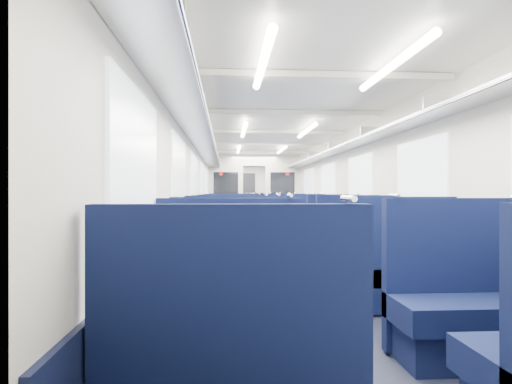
% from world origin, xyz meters
% --- Properties ---
extents(floor, '(2.80, 18.00, 0.01)m').
position_xyz_m(floor, '(0.00, 0.00, 0.00)').
color(floor, black).
rests_on(floor, ground).
extents(ceiling, '(2.80, 18.00, 0.01)m').
position_xyz_m(ceiling, '(0.00, 0.00, 2.35)').
color(ceiling, white).
rests_on(ceiling, wall_left).
extents(wall_left, '(0.02, 18.00, 2.35)m').
position_xyz_m(wall_left, '(-1.40, 0.00, 1.18)').
color(wall_left, beige).
rests_on(wall_left, floor).
extents(dado_left, '(0.03, 17.90, 0.70)m').
position_xyz_m(dado_left, '(-1.39, 0.00, 0.35)').
color(dado_left, black).
rests_on(dado_left, floor).
extents(wall_right, '(0.02, 18.00, 2.35)m').
position_xyz_m(wall_right, '(1.40, 0.00, 1.18)').
color(wall_right, beige).
rests_on(wall_right, floor).
extents(dado_right, '(0.03, 17.90, 0.70)m').
position_xyz_m(dado_right, '(1.39, 0.00, 0.35)').
color(dado_right, black).
rests_on(dado_right, floor).
extents(wall_far, '(2.80, 0.02, 2.35)m').
position_xyz_m(wall_far, '(0.00, 9.00, 1.18)').
color(wall_far, beige).
rests_on(wall_far, floor).
extents(luggage_rack_left, '(0.36, 17.40, 0.18)m').
position_xyz_m(luggage_rack_left, '(-1.21, 0.00, 1.97)').
color(luggage_rack_left, '#B2B5BA').
rests_on(luggage_rack_left, wall_left).
extents(luggage_rack_right, '(0.36, 17.40, 0.18)m').
position_xyz_m(luggage_rack_right, '(1.21, 0.00, 1.97)').
color(luggage_rack_right, '#B2B5BA').
rests_on(luggage_rack_right, wall_right).
extents(windows, '(2.78, 15.60, 0.75)m').
position_xyz_m(windows, '(0.00, -0.46, 1.42)').
color(windows, white).
rests_on(windows, wall_left).
extents(ceiling_fittings, '(2.70, 16.06, 0.11)m').
position_xyz_m(ceiling_fittings, '(0.00, -0.26, 2.29)').
color(ceiling_fittings, silver).
rests_on(ceiling_fittings, ceiling).
extents(end_door, '(0.75, 0.06, 2.00)m').
position_xyz_m(end_door, '(0.00, 8.94, 1.00)').
color(end_door, black).
rests_on(end_door, floor).
extents(bulkhead, '(2.80, 0.10, 2.35)m').
position_xyz_m(bulkhead, '(-0.00, 3.44, 1.23)').
color(bulkhead, silver).
rests_on(bulkhead, floor).
extents(seat_2, '(1.06, 0.58, 1.18)m').
position_xyz_m(seat_2, '(-0.83, -7.06, 0.36)').
color(seat_2, '#0C143A').
rests_on(seat_2, floor).
extents(seat_3, '(1.06, 0.58, 1.18)m').
position_xyz_m(seat_3, '(0.83, -7.14, 0.36)').
color(seat_3, '#0C143A').
rests_on(seat_3, floor).
extents(seat_4, '(1.06, 0.58, 1.18)m').
position_xyz_m(seat_4, '(-0.83, -6.02, 0.36)').
color(seat_4, '#0C143A').
rests_on(seat_4, floor).
extents(seat_5, '(1.06, 0.58, 1.18)m').
position_xyz_m(seat_5, '(0.83, -5.87, 0.36)').
color(seat_5, '#0C143A').
rests_on(seat_5, floor).
extents(seat_6, '(1.06, 0.58, 1.18)m').
position_xyz_m(seat_6, '(-0.83, -4.93, 0.36)').
color(seat_6, '#0C143A').
rests_on(seat_6, floor).
extents(seat_7, '(1.06, 0.58, 1.18)m').
position_xyz_m(seat_7, '(0.83, -4.70, 0.36)').
color(seat_7, '#0C143A').
rests_on(seat_7, floor).
extents(seat_8, '(1.06, 0.58, 1.18)m').
position_xyz_m(seat_8, '(-0.83, -3.68, 0.36)').
color(seat_8, '#0C143A').
rests_on(seat_8, floor).
extents(seat_9, '(1.06, 0.58, 1.18)m').
position_xyz_m(seat_9, '(0.83, -3.74, 0.36)').
color(seat_9, '#0C143A').
rests_on(seat_9, floor).
extents(seat_10, '(1.06, 0.58, 1.18)m').
position_xyz_m(seat_10, '(-0.83, -2.61, 0.36)').
color(seat_10, '#0C143A').
rests_on(seat_10, floor).
extents(seat_11, '(1.06, 0.58, 1.18)m').
position_xyz_m(seat_11, '(0.83, -2.45, 0.36)').
color(seat_11, '#0C143A').
rests_on(seat_11, floor).
extents(seat_12, '(1.06, 0.58, 1.18)m').
position_xyz_m(seat_12, '(-0.83, -1.33, 0.36)').
color(seat_12, '#0C143A').
rests_on(seat_12, floor).
extents(seat_13, '(1.06, 0.58, 1.18)m').
position_xyz_m(seat_13, '(0.83, -1.40, 0.36)').
color(seat_13, '#0C143A').
rests_on(seat_13, floor).
extents(seat_14, '(1.06, 0.58, 1.18)m').
position_xyz_m(seat_14, '(-0.83, -0.13, 0.36)').
color(seat_14, '#0C143A').
rests_on(seat_14, floor).
extents(seat_15, '(1.06, 0.58, 1.18)m').
position_xyz_m(seat_15, '(0.83, -0.18, 0.36)').
color(seat_15, '#0C143A').
rests_on(seat_15, floor).
extents(seat_16, '(1.06, 0.58, 1.18)m').
position_xyz_m(seat_16, '(-0.83, 0.91, 0.36)').
color(seat_16, '#0C143A').
rests_on(seat_16, floor).
extents(seat_17, '(1.06, 0.58, 1.18)m').
position_xyz_m(seat_17, '(0.83, 0.89, 0.36)').
color(seat_17, '#0C143A').
rests_on(seat_17, floor).
extents(seat_18, '(1.06, 0.58, 1.18)m').
position_xyz_m(seat_18, '(-0.83, 2.19, 0.36)').
color(seat_18, '#0C143A').
rests_on(seat_18, floor).
extents(seat_19, '(1.06, 0.58, 1.18)m').
position_xyz_m(seat_19, '(0.83, 1.98, 0.36)').
color(seat_19, '#0C143A').
rests_on(seat_19, floor).
extents(seat_20, '(1.06, 0.58, 1.18)m').
position_xyz_m(seat_20, '(-0.83, 4.24, 0.36)').
color(seat_20, '#0C143A').
rests_on(seat_20, floor).
extents(seat_21, '(1.06, 0.58, 1.18)m').
position_xyz_m(seat_21, '(0.83, 4.02, 0.36)').
color(seat_21, '#0C143A').
rests_on(seat_21, floor).
extents(seat_22, '(1.06, 0.58, 1.18)m').
position_xyz_m(seat_22, '(-0.83, 5.37, 0.36)').
color(seat_22, '#0C143A').
rests_on(seat_22, floor).
extents(seat_23, '(1.06, 0.58, 1.18)m').
position_xyz_m(seat_23, '(0.83, 5.33, 0.36)').
color(seat_23, '#0C143A').
rests_on(seat_23, floor).
extents(seat_24, '(1.06, 0.58, 1.18)m').
position_xyz_m(seat_24, '(-0.83, 6.37, 0.36)').
color(seat_24, '#0C143A').
rests_on(seat_24, floor).
extents(seat_25, '(1.06, 0.58, 1.18)m').
position_xyz_m(seat_25, '(0.83, 6.33, 0.36)').
color(seat_25, '#0C143A').
rests_on(seat_25, floor).
extents(seat_26, '(1.06, 0.58, 1.18)m').
position_xyz_m(seat_26, '(-0.83, 7.57, 0.36)').
color(seat_26, '#0C143A').
rests_on(seat_26, floor).
extents(seat_27, '(1.06, 0.58, 1.18)m').
position_xyz_m(seat_27, '(0.83, 7.68, 0.36)').
color(seat_27, '#0C143A').
rests_on(seat_27, floor).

